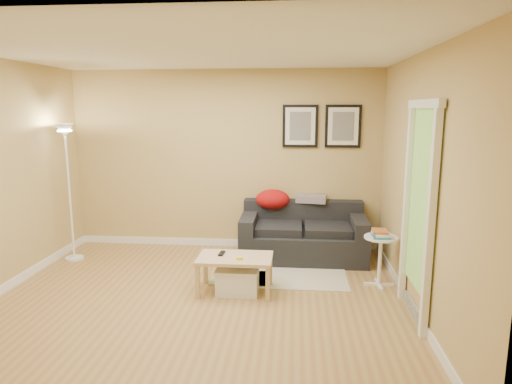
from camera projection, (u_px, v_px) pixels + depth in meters
The scene contains 23 objects.
floor at pixel (198, 301), 4.84m from camera, with size 4.50×4.50×0.00m, color #A17F45.
ceiling at pixel (192, 51), 4.36m from camera, with size 4.50×4.50×0.00m, color white.
wall_back at pixel (226, 160), 6.56m from camera, with size 4.50×4.50×0.00m, color tan.
wall_front at pixel (121, 237), 2.65m from camera, with size 4.50×4.50×0.00m, color tan.
wall_right at pixel (420, 186), 4.41m from camera, with size 4.00×4.00×0.00m, color tan.
baseboard_back at pixel (226, 242), 6.78m from camera, with size 4.50×0.02×0.10m, color white.
baseboard_left at pixel (2, 289), 5.03m from camera, with size 0.02×4.00×0.10m, color white.
baseboard_right at pixel (411, 305), 4.64m from camera, with size 0.02×4.00×0.10m, color white.
sofa at pixel (303, 232), 6.17m from camera, with size 1.70×0.90×0.75m, color black, non-canonical shape.
red_throw at pixel (273, 199), 6.40m from camera, with size 0.48×0.36×0.28m, color #B51012, non-canonical shape.
plaid_throw at pixel (311, 199), 6.40m from camera, with size 0.42×0.26×0.10m, color tan, non-canonical shape.
framed_print_left at pixel (300, 126), 6.35m from camera, with size 0.50×0.04×0.60m, color black, non-canonical shape.
framed_print_right at pixel (343, 126), 6.30m from camera, with size 0.50×0.04×0.60m, color black, non-canonical shape.
area_rug at pixel (296, 276), 5.53m from camera, with size 1.25×0.85×0.01m, color #BDB496.
green_runner at pixel (240, 278), 5.49m from camera, with size 0.70×0.50×0.01m, color #668C4C.
coffee_table at pixel (235, 274), 5.06m from camera, with size 0.83×0.51×0.42m, color tan, non-canonical shape.
remote_control at pixel (222, 253), 5.10m from camera, with size 0.05×0.16×0.02m, color black.
tape_roll at pixel (239, 258), 4.92m from camera, with size 0.07×0.07×0.03m, color yellow.
storage_bin at pixel (238, 280), 5.03m from camera, with size 0.48×0.35×0.29m, color white, non-canonical shape.
side_table at pixel (380, 261), 5.22m from camera, with size 0.39×0.39×0.59m, color white, non-canonical shape.
book_stack at pixel (381, 233), 5.15m from camera, with size 0.19×0.25×0.08m, color #2C6D85, non-canonical shape.
floor_lamp at pixel (70, 197), 6.03m from camera, with size 0.24×0.24×1.86m, color white, non-canonical shape.
doorway at pixel (417, 216), 4.32m from camera, with size 0.12×1.01×2.13m, color white, non-canonical shape.
Camera 1 is at (1.02, -4.47, 2.05)m, focal length 31.47 mm.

